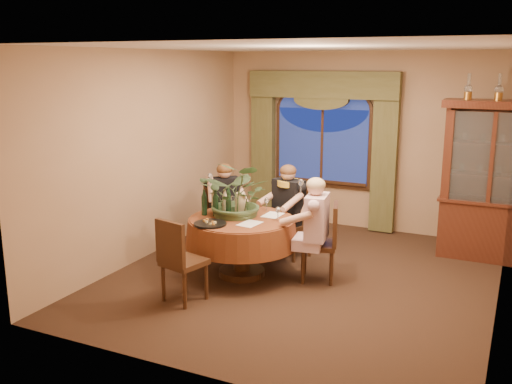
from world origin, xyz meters
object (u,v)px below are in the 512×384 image
at_px(chair_back, 222,219).
at_px(chair_back_right, 293,223).
at_px(person_pink, 316,231).
at_px(wine_bottle_3, 216,203).
at_px(person_back, 225,208).
at_px(olive_bowl, 244,217).
at_px(china_cabinet, 490,182).
at_px(centerpiece_plant, 239,169).
at_px(wine_bottle_5, 214,199).
at_px(wine_bottle_2, 225,202).
at_px(wine_bottle_4, 228,200).
at_px(dining_table, 242,247).
at_px(oil_lamp_left, 469,86).
at_px(oil_lamp_center, 499,87).
at_px(stoneware_vase, 240,204).
at_px(chair_right, 318,243).
at_px(person_scarf, 288,212).
at_px(wine_bottle_0, 204,202).
at_px(wine_bottle_1, 228,205).
at_px(chair_front_left, 184,260).

bearing_deg(chair_back, chair_back_right, 149.46).
relative_size(person_pink, wine_bottle_3, 3.99).
xyz_separation_m(person_back, wine_bottle_3, (0.29, -0.77, 0.28)).
bearing_deg(wine_bottle_3, olive_bowl, 0.66).
relative_size(china_cabinet, olive_bowl, 13.61).
relative_size(centerpiece_plant, wine_bottle_5, 3.11).
bearing_deg(wine_bottle_2, china_cabinet, 33.43).
bearing_deg(wine_bottle_3, chair_back, 113.60).
bearing_deg(person_pink, chair_back_right, 29.30).
relative_size(chair_back, person_pink, 0.73).
height_order(centerpiece_plant, wine_bottle_4, centerpiece_plant).
bearing_deg(dining_table, person_back, 130.90).
distance_m(olive_bowl, wine_bottle_2, 0.34).
bearing_deg(oil_lamp_left, chair_back_right, -152.50).
bearing_deg(chair_back, person_pink, 117.27).
bearing_deg(oil_lamp_center, person_pink, -134.03).
relative_size(china_cabinet, centerpiece_plant, 2.09).
distance_m(stoneware_vase, wine_bottle_5, 0.37).
bearing_deg(china_cabinet, stoneware_vase, -146.32).
bearing_deg(china_cabinet, dining_table, -143.75).
distance_m(china_cabinet, wine_bottle_2, 3.56).
bearing_deg(chair_right, chair_back_right, 25.79).
relative_size(dining_table, person_scarf, 1.07).
relative_size(centerpiece_plant, wine_bottle_2, 3.11).
relative_size(person_scarf, wine_bottle_0, 3.96).
bearing_deg(china_cabinet, olive_bowl, -142.67).
relative_size(dining_table, wine_bottle_2, 4.25).
height_order(chair_back, person_scarf, person_scarf).
bearing_deg(wine_bottle_2, wine_bottle_1, -45.86).
bearing_deg(olive_bowl, chair_back, 134.01).
relative_size(china_cabinet, wine_bottle_0, 6.51).
height_order(person_back, wine_bottle_3, person_back).
xyz_separation_m(china_cabinet, chair_right, (-1.80, -1.73, -0.59)).
bearing_deg(chair_right, olive_bowl, 93.23).
height_order(person_back, stoneware_vase, person_back).
height_order(person_pink, wine_bottle_3, person_pink).
distance_m(chair_back_right, chair_front_left, 1.97).
relative_size(oil_lamp_center, chair_right, 0.35).
distance_m(chair_right, person_pink, 0.22).
bearing_deg(china_cabinet, wine_bottle_5, -149.31).
xyz_separation_m(chair_back, chair_front_left, (0.44, -1.67, 0.00)).
bearing_deg(centerpiece_plant, wine_bottle_5, 177.11).
xyz_separation_m(dining_table, wine_bottle_4, (-0.28, 0.18, 0.54)).
distance_m(oil_lamp_center, chair_back, 4.06).
distance_m(china_cabinet, chair_back_right, 2.70).
relative_size(person_back, wine_bottle_3, 3.86).
xyz_separation_m(dining_table, wine_bottle_2, (-0.25, 0.03, 0.54)).
relative_size(person_pink, stoneware_vase, 4.62).
height_order(oil_lamp_left, chair_back, oil_lamp_left).
bearing_deg(person_back, oil_lamp_center, 159.73).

